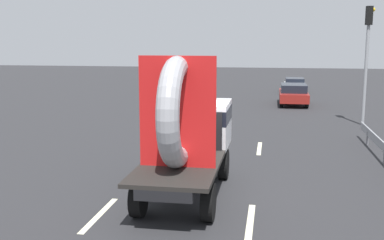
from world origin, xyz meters
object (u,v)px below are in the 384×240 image
Objects in this scene: flatbed_truck at (189,130)px; traffic_light at (367,49)px; oncoming_car at (294,85)px; distant_sedan at (293,94)px.

traffic_light reaches higher than flatbed_truck.
traffic_light is (6.82, 11.72, 2.05)m from flatbed_truck.
flatbed_truck is at bearing -98.89° from oncoming_car.
flatbed_truck is 1.32× the size of distant_sedan.
flatbed_truck is 1.51× the size of oncoming_car.
distant_sedan reaches higher than oncoming_car.
flatbed_truck is at bearing -101.10° from distant_sedan.
oncoming_car is (4.06, 25.97, -1.11)m from flatbed_truck.
distant_sedan is at bearing 114.19° from traffic_light.
traffic_light is 14.86m from oncoming_car.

